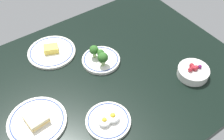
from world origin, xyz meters
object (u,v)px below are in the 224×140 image
plate_broccoli (100,59)px  plate_cheese (52,51)px  plate_eggs (108,120)px  plate_sandwich (37,121)px  bowl_berries (193,72)px

plate_broccoli → plate_cheese: plate_broccoli is taller
plate_eggs → plate_broccoli: bearing=62.1°
plate_sandwich → plate_cheese: 38.44cm
plate_cheese → plate_broccoli: bearing=-49.7°
plate_cheese → bowl_berries: bearing=-47.5°
plate_sandwich → plate_cheese: size_ratio=1.00×
bowl_berries → plate_eggs: bearing=178.1°
plate_eggs → bowl_berries: (44.10, -1.45, 1.08)cm
plate_sandwich → plate_cheese: plate_sandwich is taller
plate_broccoli → bowl_berries: (28.90, -30.17, 0.07)cm
plate_eggs → plate_cheese: (-0.44, 47.20, -0.37)cm
plate_broccoli → plate_sandwich: (-37.48, -13.16, -1.13)cm
plate_eggs → plate_cheese: size_ratio=0.77×
plate_eggs → plate_broccoli: (15.19, 28.73, 1.01)cm
plate_eggs → plate_broccoli: 32.51cm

